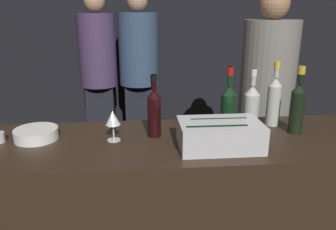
{
  "coord_description": "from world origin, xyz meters",
  "views": [
    {
      "loc": [
        -0.14,
        -1.21,
        1.58
      ],
      "look_at": [
        0.0,
        0.35,
        1.08
      ],
      "focal_mm": 35.0,
      "sensor_mm": 36.0,
      "label": 1
    }
  ],
  "objects_px": {
    "person_blond_tee": "(139,69)",
    "wine_glass": "(113,119)",
    "ice_bin_with_bottles": "(220,133)",
    "rose_wine_bottle": "(274,99)",
    "bowl_white": "(36,134)",
    "red_wine_bottle_black_foil": "(154,111)",
    "person_in_hoodie": "(99,70)",
    "champagne_bottle": "(297,106)",
    "white_wine_bottle": "(251,105)",
    "person_grey_polo": "(266,97)",
    "red_wine_bottle_burgundy": "(228,105)"
  },
  "relations": [
    {
      "from": "rose_wine_bottle",
      "to": "person_blond_tee",
      "type": "distance_m",
      "value": 1.96
    },
    {
      "from": "ice_bin_with_bottles",
      "to": "white_wine_bottle",
      "type": "relative_size",
      "value": 1.16
    },
    {
      "from": "person_blond_tee",
      "to": "wine_glass",
      "type": "bearing_deg",
      "value": -20.52
    },
    {
      "from": "red_wine_bottle_black_foil",
      "to": "white_wine_bottle",
      "type": "bearing_deg",
      "value": 7.44
    },
    {
      "from": "white_wine_bottle",
      "to": "person_in_hoodie",
      "type": "bearing_deg",
      "value": 119.08
    },
    {
      "from": "red_wine_bottle_burgundy",
      "to": "person_grey_polo",
      "type": "relative_size",
      "value": 0.2
    },
    {
      "from": "person_blond_tee",
      "to": "person_grey_polo",
      "type": "relative_size",
      "value": 1.03
    },
    {
      "from": "bowl_white",
      "to": "red_wine_bottle_burgundy",
      "type": "relative_size",
      "value": 0.63
    },
    {
      "from": "bowl_white",
      "to": "champagne_bottle",
      "type": "xyz_separation_m",
      "value": [
        1.34,
        -0.02,
        0.12
      ]
    },
    {
      "from": "person_grey_polo",
      "to": "wine_glass",
      "type": "bearing_deg",
      "value": 104.55
    },
    {
      "from": "ice_bin_with_bottles",
      "to": "person_in_hoodie",
      "type": "bearing_deg",
      "value": 110.75
    },
    {
      "from": "rose_wine_bottle",
      "to": "wine_glass",
      "type": "bearing_deg",
      "value": -169.65
    },
    {
      "from": "ice_bin_with_bottles",
      "to": "red_wine_bottle_burgundy",
      "type": "height_order",
      "value": "red_wine_bottle_burgundy"
    },
    {
      "from": "wine_glass",
      "to": "person_blond_tee",
      "type": "xyz_separation_m",
      "value": [
        0.14,
        1.97,
        -0.09
      ]
    },
    {
      "from": "person_grey_polo",
      "to": "person_blond_tee",
      "type": "bearing_deg",
      "value": 17.27
    },
    {
      "from": "red_wine_bottle_black_foil",
      "to": "person_blond_tee",
      "type": "relative_size",
      "value": 0.18
    },
    {
      "from": "bowl_white",
      "to": "red_wine_bottle_black_foil",
      "type": "distance_m",
      "value": 0.6
    },
    {
      "from": "wine_glass",
      "to": "rose_wine_bottle",
      "type": "height_order",
      "value": "rose_wine_bottle"
    },
    {
      "from": "ice_bin_with_bottles",
      "to": "bowl_white",
      "type": "distance_m",
      "value": 0.91
    },
    {
      "from": "wine_glass",
      "to": "champagne_bottle",
      "type": "distance_m",
      "value": 0.95
    },
    {
      "from": "ice_bin_with_bottles",
      "to": "rose_wine_bottle",
      "type": "xyz_separation_m",
      "value": [
        0.38,
        0.29,
        0.08
      ]
    },
    {
      "from": "red_wine_bottle_burgundy",
      "to": "red_wine_bottle_black_foil",
      "type": "height_order",
      "value": "red_wine_bottle_burgundy"
    },
    {
      "from": "red_wine_bottle_burgundy",
      "to": "white_wine_bottle",
      "type": "distance_m",
      "value": 0.12
    },
    {
      "from": "red_wine_bottle_black_foil",
      "to": "person_in_hoodie",
      "type": "relative_size",
      "value": 0.18
    },
    {
      "from": "person_grey_polo",
      "to": "red_wine_bottle_black_foil",
      "type": "bearing_deg",
      "value": 108.73
    },
    {
      "from": "ice_bin_with_bottles",
      "to": "champagne_bottle",
      "type": "bearing_deg",
      "value": 19.75
    },
    {
      "from": "ice_bin_with_bottles",
      "to": "white_wine_bottle",
      "type": "height_order",
      "value": "white_wine_bottle"
    },
    {
      "from": "person_blond_tee",
      "to": "rose_wine_bottle",
      "type": "bearing_deg",
      "value": 5.72
    },
    {
      "from": "ice_bin_with_bottles",
      "to": "person_grey_polo",
      "type": "height_order",
      "value": "person_grey_polo"
    },
    {
      "from": "red_wine_bottle_burgundy",
      "to": "red_wine_bottle_black_foil",
      "type": "distance_m",
      "value": 0.41
    },
    {
      "from": "bowl_white",
      "to": "person_grey_polo",
      "type": "distance_m",
      "value": 1.64
    },
    {
      "from": "person_blond_tee",
      "to": "champagne_bottle",
      "type": "bearing_deg",
      "value": 6.13
    },
    {
      "from": "ice_bin_with_bottles",
      "to": "person_blond_tee",
      "type": "relative_size",
      "value": 0.22
    },
    {
      "from": "person_blond_tee",
      "to": "person_grey_polo",
      "type": "distance_m",
      "value": 1.53
    },
    {
      "from": "person_in_hoodie",
      "to": "ice_bin_with_bottles",
      "type": "bearing_deg",
      "value": -176.41
    },
    {
      "from": "bowl_white",
      "to": "person_in_hoodie",
      "type": "xyz_separation_m",
      "value": [
        0.1,
        1.9,
        -0.01
      ]
    },
    {
      "from": "person_grey_polo",
      "to": "white_wine_bottle",
      "type": "bearing_deg",
      "value": 131.2
    },
    {
      "from": "champagne_bottle",
      "to": "white_wine_bottle",
      "type": "xyz_separation_m",
      "value": [
        -0.21,
        0.09,
        -0.02
      ]
    },
    {
      "from": "red_wine_bottle_burgundy",
      "to": "white_wine_bottle",
      "type": "relative_size",
      "value": 1.03
    },
    {
      "from": "bowl_white",
      "to": "person_blond_tee",
      "type": "height_order",
      "value": "person_blond_tee"
    },
    {
      "from": "red_wine_bottle_black_foil",
      "to": "person_grey_polo",
      "type": "bearing_deg",
      "value": 39.7
    },
    {
      "from": "wine_glass",
      "to": "red_wine_bottle_burgundy",
      "type": "bearing_deg",
      "value": 11.78
    },
    {
      "from": "wine_glass",
      "to": "person_in_hoodie",
      "type": "relative_size",
      "value": 0.09
    },
    {
      "from": "champagne_bottle",
      "to": "white_wine_bottle",
      "type": "distance_m",
      "value": 0.23
    },
    {
      "from": "red_wine_bottle_burgundy",
      "to": "ice_bin_with_bottles",
      "type": "bearing_deg",
      "value": -112.71
    },
    {
      "from": "person_in_hoodie",
      "to": "person_grey_polo",
      "type": "height_order",
      "value": "person_in_hoodie"
    },
    {
      "from": "ice_bin_with_bottles",
      "to": "person_blond_tee",
      "type": "bearing_deg",
      "value": 99.82
    },
    {
      "from": "ice_bin_with_bottles",
      "to": "rose_wine_bottle",
      "type": "distance_m",
      "value": 0.48
    },
    {
      "from": "rose_wine_bottle",
      "to": "champagne_bottle",
      "type": "xyz_separation_m",
      "value": [
        0.07,
        -0.13,
        0.0
      ]
    },
    {
      "from": "bowl_white",
      "to": "red_wine_bottle_burgundy",
      "type": "xyz_separation_m",
      "value": [
        1.0,
        0.08,
        0.1
      ]
    }
  ]
}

